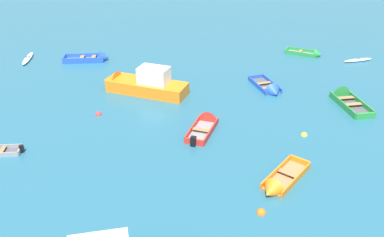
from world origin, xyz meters
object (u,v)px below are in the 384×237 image
(rowboat_blue_outer_left, at_px, (271,90))
(rowboat_red_cluster_outer, at_px, (206,123))
(mooring_buoy_central, at_px, (304,135))
(motor_launch_orange_far_left, at_px, (141,83))
(mooring_buoy_near_foreground, at_px, (115,74))
(rowboat_blue_midfield_right, at_px, (95,58))
(mooring_buoy_trailing, at_px, (261,213))
(mooring_buoy_between_boats_right, at_px, (99,115))
(rowboat_green_distant_center, at_px, (344,98))
(rowboat_green_back_row_right, at_px, (311,54))
(kayak_white_outer_right, at_px, (28,58))
(rowboat_orange_near_camera, at_px, (277,185))
(kayak_white_near_left, at_px, (358,60))

(rowboat_blue_outer_left, bearing_deg, rowboat_red_cluster_outer, -132.01)
(rowboat_blue_outer_left, height_order, mooring_buoy_central, rowboat_blue_outer_left)
(motor_launch_orange_far_left, bearing_deg, rowboat_red_cluster_outer, -46.91)
(mooring_buoy_near_foreground, bearing_deg, motor_launch_orange_far_left, -52.23)
(rowboat_blue_midfield_right, distance_m, mooring_buoy_trailing, 24.74)
(mooring_buoy_near_foreground, height_order, mooring_buoy_between_boats_right, mooring_buoy_between_boats_right)
(mooring_buoy_trailing, bearing_deg, rowboat_green_distant_center, 59.16)
(rowboat_green_back_row_right, relative_size, mooring_buoy_near_foreground, 12.90)
(rowboat_blue_outer_left, xyz_separation_m, rowboat_green_back_row_right, (5.10, 8.67, 0.01))
(rowboat_blue_midfield_right, distance_m, mooring_buoy_near_foreground, 4.13)
(motor_launch_orange_far_left, relative_size, rowboat_blue_midfield_right, 1.68)
(rowboat_blue_midfield_right, height_order, rowboat_green_back_row_right, rowboat_blue_midfield_right)
(rowboat_green_back_row_right, distance_m, mooring_buoy_near_foreground, 18.88)
(rowboat_green_back_row_right, bearing_deg, rowboat_green_distant_center, -88.90)
(motor_launch_orange_far_left, xyz_separation_m, mooring_buoy_between_boats_right, (-2.54, -3.98, -0.72))
(rowboat_green_distant_center, distance_m, kayak_white_outer_right, 28.40)
(rowboat_red_cluster_outer, xyz_separation_m, rowboat_orange_near_camera, (3.74, -6.66, -0.01))
(rowboat_red_cluster_outer, xyz_separation_m, kayak_white_outer_right, (-16.82, 12.39, -0.04))
(rowboat_red_cluster_outer, relative_size, motor_launch_orange_far_left, 0.56)
(rowboat_blue_outer_left, bearing_deg, mooring_buoy_trailing, -99.73)
(rowboat_orange_near_camera, relative_size, mooring_buoy_central, 9.20)
(rowboat_red_cluster_outer, distance_m, rowboat_green_distant_center, 11.28)
(rowboat_green_distant_center, bearing_deg, rowboat_red_cluster_outer, -157.44)
(mooring_buoy_between_boats_right, bearing_deg, rowboat_red_cluster_outer, -10.64)
(rowboat_orange_near_camera, bearing_deg, mooring_buoy_near_foreground, 126.49)
(rowboat_blue_outer_left, xyz_separation_m, rowboat_orange_near_camera, (-1.39, -12.35, 0.02))
(motor_launch_orange_far_left, distance_m, rowboat_orange_near_camera, 14.95)
(kayak_white_outer_right, bearing_deg, rowboat_blue_midfield_right, -0.41)
(rowboat_green_distant_center, bearing_deg, mooring_buoy_central, -127.06)
(rowboat_blue_midfield_right, bearing_deg, kayak_white_outer_right, 179.59)
(rowboat_green_distant_center, height_order, mooring_buoy_trailing, rowboat_green_distant_center)
(rowboat_red_cluster_outer, bearing_deg, mooring_buoy_trailing, -72.91)
(kayak_white_near_left, height_order, mooring_buoy_near_foreground, kayak_white_near_left)
(rowboat_orange_near_camera, bearing_deg, rowboat_red_cluster_outer, 119.31)
(kayak_white_outer_right, bearing_deg, rowboat_red_cluster_outer, -36.39)
(rowboat_orange_near_camera, height_order, rowboat_green_back_row_right, rowboat_orange_near_camera)
(rowboat_red_cluster_outer, relative_size, rowboat_orange_near_camera, 1.04)
(kayak_white_outer_right, distance_m, mooring_buoy_between_boats_right, 14.32)
(kayak_white_outer_right, distance_m, rowboat_orange_near_camera, 28.03)
(rowboat_blue_outer_left, relative_size, mooring_buoy_trailing, 8.57)
(motor_launch_orange_far_left, distance_m, rowboat_green_back_row_right, 17.72)
(kayak_white_near_left, xyz_separation_m, rowboat_blue_midfield_right, (-24.68, -0.50, 0.10))
(rowboat_green_back_row_right, distance_m, mooring_buoy_between_boats_right, 22.03)
(rowboat_blue_outer_left, xyz_separation_m, kayak_white_outer_right, (-21.94, 6.70, -0.01))
(rowboat_orange_near_camera, bearing_deg, kayak_white_outer_right, 137.17)
(rowboat_red_cluster_outer, xyz_separation_m, mooring_buoy_near_foreground, (-7.90, 9.07, -0.19))
(rowboat_green_distant_center, xyz_separation_m, mooring_buoy_near_foreground, (-18.32, 4.74, -0.21))
(rowboat_blue_midfield_right, bearing_deg, mooring_buoy_central, -38.73)
(rowboat_red_cluster_outer, height_order, motor_launch_orange_far_left, motor_launch_orange_far_left)
(rowboat_blue_outer_left, distance_m, rowboat_green_back_row_right, 10.06)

